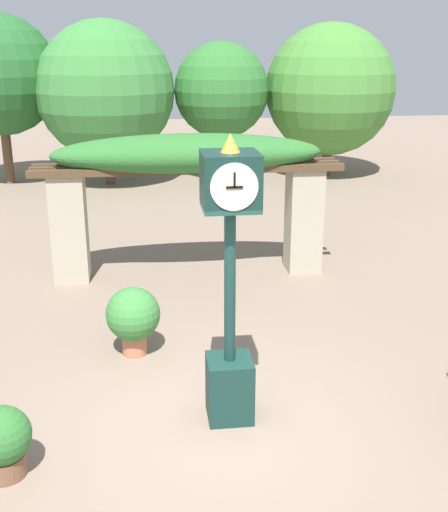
{
  "coord_description": "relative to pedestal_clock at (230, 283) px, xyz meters",
  "views": [
    {
      "loc": [
        -0.78,
        -6.04,
        4.08
      ],
      "look_at": [
        0.09,
        0.79,
        1.77
      ],
      "focal_mm": 45.0,
      "sensor_mm": 36.0,
      "label": 1
    }
  ],
  "objects": [
    {
      "name": "potted_plant_near_left",
      "position": [
        -2.34,
        -0.76,
        -1.25
      ],
      "size": [
        0.59,
        0.59,
        0.74
      ],
      "color": "brown",
      "rests_on": "ground"
    },
    {
      "name": "potted_plant_near_right",
      "position": [
        -1.09,
        1.7,
        -1.08
      ],
      "size": [
        0.74,
        0.74,
        0.96
      ],
      "color": "#B26B4C",
      "rests_on": "ground"
    },
    {
      "name": "ground_plane",
      "position": [
        -0.09,
        -0.29,
        -1.64
      ],
      "size": [
        60.0,
        60.0,
        0.0
      ],
      "primitive_type": "plane",
      "color": "#7F6B5B"
    },
    {
      "name": "pedestal_clock",
      "position": [
        0.0,
        0.0,
        0.0
      ],
      "size": [
        0.58,
        0.63,
        3.22
      ],
      "color": "#14332D",
      "rests_on": "ground"
    },
    {
      "name": "tree_line",
      "position": [
        0.18,
        13.31,
        1.15
      ],
      "size": [
        13.57,
        4.5,
        4.88
      ],
      "color": "brown",
      "rests_on": "ground"
    },
    {
      "name": "pergola",
      "position": [
        -0.09,
        4.79,
        0.26
      ],
      "size": [
        5.43,
        1.2,
        2.57
      ],
      "color": "#A89E89",
      "rests_on": "ground"
    }
  ]
}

